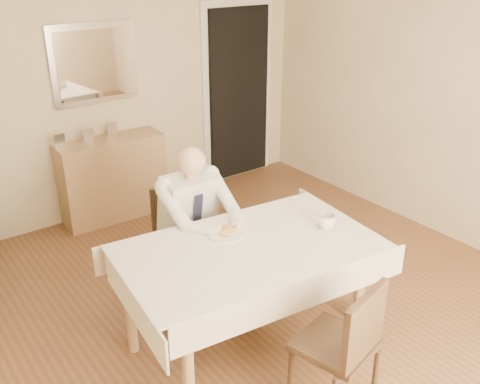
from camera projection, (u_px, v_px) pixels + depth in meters
room at (273, 161)px, 3.43m from camera, size 5.00×5.02×2.60m
doorway at (238, 95)px, 6.20m from camera, size 0.96×0.07×2.10m
mirror at (95, 64)px, 5.06m from camera, size 0.86×0.04×0.76m
dining_table at (249, 257)px, 3.56m from camera, size 1.83×1.21×0.75m
chair_far at (182, 231)px, 4.27m from camera, size 0.42×0.42×0.86m
chair_near at (347, 342)px, 3.05m from camera, size 0.50×0.51×0.88m
seated_man at (201, 221)px, 3.98m from camera, size 0.48×0.72×1.24m
plate at (226, 234)px, 3.66m from camera, size 0.26×0.26×0.02m
food at (226, 231)px, 3.65m from camera, size 0.14×0.14×0.06m
knife at (236, 233)px, 3.63m from camera, size 0.01×0.13×0.01m
fork at (226, 237)px, 3.59m from camera, size 0.01×0.13×0.01m
coffee_mug at (326, 222)px, 3.73m from camera, size 0.15×0.15×0.10m
sideboard at (113, 179)px, 5.41m from camera, size 1.06×0.39×0.84m
photo_frame_left at (60, 141)px, 4.98m from camera, size 0.10×0.02×0.14m
photo_frame_center at (88, 135)px, 5.13m from camera, size 0.10×0.02×0.14m
photo_frame_right at (112, 129)px, 5.30m from camera, size 0.10×0.02×0.14m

